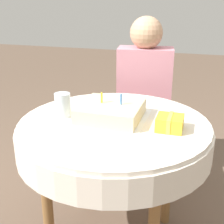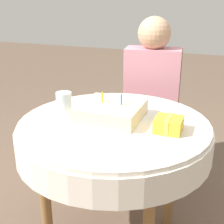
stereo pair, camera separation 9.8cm
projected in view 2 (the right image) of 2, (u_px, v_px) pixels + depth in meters
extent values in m
cylinder|color=silver|center=(114.00, 123.00, 1.47)|extent=(0.90, 0.90, 0.02)
cylinder|color=silver|center=(114.00, 138.00, 1.50)|extent=(0.92, 0.92, 0.13)
cylinder|color=brown|center=(46.00, 205.00, 1.47)|extent=(0.05, 0.05, 0.70)
cylinder|color=brown|center=(90.00, 157.00, 1.90)|extent=(0.05, 0.05, 0.70)
cylinder|color=brown|center=(171.00, 173.00, 1.73)|extent=(0.05, 0.05, 0.70)
cube|color=brown|center=(150.00, 118.00, 2.21)|extent=(0.48, 0.48, 0.04)
cube|color=brown|center=(154.00, 78.00, 2.30)|extent=(0.38, 0.09, 0.45)
cylinder|color=brown|center=(119.00, 157.00, 2.16)|extent=(0.04, 0.04, 0.44)
cylinder|color=brown|center=(173.00, 163.00, 2.09)|extent=(0.04, 0.04, 0.44)
cylinder|color=brown|center=(128.00, 135.00, 2.50)|extent=(0.04, 0.04, 0.44)
cylinder|color=brown|center=(175.00, 139.00, 2.42)|extent=(0.04, 0.04, 0.44)
cylinder|color=tan|center=(134.00, 154.00, 2.17)|extent=(0.09, 0.09, 0.47)
cylinder|color=tan|center=(160.00, 156.00, 2.14)|extent=(0.09, 0.09, 0.47)
cube|color=#C67F8E|center=(152.00, 83.00, 2.12)|extent=(0.39, 0.24, 0.47)
sphere|color=tan|center=(154.00, 33.00, 2.00)|extent=(0.21, 0.21, 0.21)
cube|color=white|center=(111.00, 118.00, 1.50)|extent=(0.34, 0.34, 0.00)
cube|color=beige|center=(111.00, 111.00, 1.49)|extent=(0.29, 0.29, 0.07)
cylinder|color=blue|center=(121.00, 99.00, 1.46)|extent=(0.01, 0.01, 0.05)
cylinder|color=gold|center=(102.00, 97.00, 1.49)|extent=(0.01, 0.01, 0.05)
cylinder|color=silver|center=(64.00, 104.00, 1.52)|extent=(0.08, 0.08, 0.12)
cube|color=gold|center=(169.00, 125.00, 1.35)|extent=(0.12, 0.12, 0.06)
cube|color=#EAE54C|center=(169.00, 125.00, 1.35)|extent=(0.02, 0.12, 0.07)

